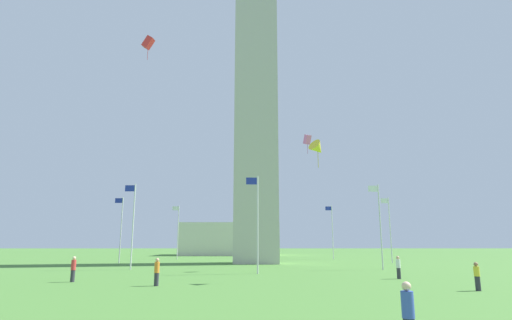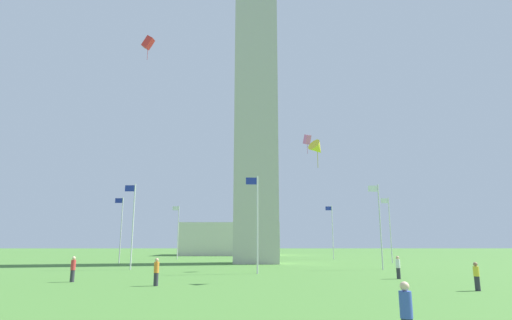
% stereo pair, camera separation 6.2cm
% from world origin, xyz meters
% --- Properties ---
extents(ground_plane, '(260.00, 260.00, 0.00)m').
position_xyz_m(ground_plane, '(0.00, 0.00, 0.00)').
color(ground_plane, '#477A33').
extents(obelisk_monument, '(5.84, 5.84, 53.07)m').
position_xyz_m(obelisk_monument, '(0.00, 0.00, 26.54)').
color(obelisk_monument, '#B7B2A8').
rests_on(obelisk_monument, ground).
extents(flagpole_n, '(1.12, 0.14, 8.65)m').
position_xyz_m(flagpole_n, '(17.97, 0.00, 4.72)').
color(flagpole_n, silver).
rests_on(flagpole_n, ground).
extents(flagpole_ne, '(1.12, 0.14, 8.65)m').
position_xyz_m(flagpole_ne, '(12.73, 12.67, 4.72)').
color(flagpole_ne, silver).
rests_on(flagpole_ne, ground).
extents(flagpole_e, '(1.12, 0.14, 8.65)m').
position_xyz_m(flagpole_e, '(0.06, 17.92, 4.72)').
color(flagpole_e, silver).
rests_on(flagpole_e, ground).
extents(flagpole_se, '(1.12, 0.14, 8.65)m').
position_xyz_m(flagpole_se, '(-12.61, 12.67, 4.72)').
color(flagpole_se, silver).
rests_on(flagpole_se, ground).
extents(flagpole_s, '(1.12, 0.14, 8.65)m').
position_xyz_m(flagpole_s, '(-17.86, 0.00, 4.72)').
color(flagpole_s, silver).
rests_on(flagpole_s, ground).
extents(flagpole_sw, '(1.12, 0.14, 8.65)m').
position_xyz_m(flagpole_sw, '(-12.61, -12.67, 4.72)').
color(flagpole_sw, silver).
rests_on(flagpole_sw, ground).
extents(flagpole_w, '(1.12, 0.14, 8.65)m').
position_xyz_m(flagpole_w, '(0.06, -17.92, 4.72)').
color(flagpole_w, silver).
rests_on(flagpole_w, ground).
extents(flagpole_nw, '(1.12, 0.14, 8.65)m').
position_xyz_m(flagpole_nw, '(12.73, -12.67, 4.72)').
color(flagpole_nw, silver).
rests_on(flagpole_nw, ground).
extents(person_blue_shirt, '(0.32, 0.32, 1.71)m').
position_xyz_m(person_blue_shirt, '(-3.56, 43.64, 0.85)').
color(person_blue_shirt, '#2D2D38').
rests_on(person_blue_shirt, ground).
extents(person_red_shirt, '(0.32, 0.32, 1.73)m').
position_xyz_m(person_red_shirt, '(12.96, 25.31, 0.86)').
color(person_red_shirt, '#2D2D38').
rests_on(person_red_shirt, ground).
extents(person_yellow_shirt, '(0.32, 0.32, 1.59)m').
position_xyz_m(person_yellow_shirt, '(-12.38, 30.73, 0.79)').
color(person_yellow_shirt, '#2D2D38').
rests_on(person_yellow_shirt, ground).
extents(person_white_shirt, '(0.32, 0.32, 1.68)m').
position_xyz_m(person_white_shirt, '(-10.58, 23.10, 0.83)').
color(person_white_shirt, '#2D2D38').
rests_on(person_white_shirt, ground).
extents(person_orange_shirt, '(0.32, 0.32, 1.71)m').
position_xyz_m(person_orange_shirt, '(6.53, 27.93, 0.85)').
color(person_orange_shirt, '#2D2D38').
rests_on(person_orange_shirt, ground).
extents(kite_red_box, '(1.42, 0.96, 2.76)m').
position_xyz_m(kite_red_box, '(11.91, 13.68, 24.11)').
color(kite_red_box, red).
extents(kite_yellow_delta, '(1.71, 1.65, 2.14)m').
position_xyz_m(kite_yellow_delta, '(-4.43, 25.10, 9.57)').
color(kite_yellow_delta, yellow).
extents(kite_pink_box, '(0.88, 1.00, 2.09)m').
position_xyz_m(kite_pink_box, '(-5.30, 13.28, 13.31)').
color(kite_pink_box, pink).
extents(distant_building, '(20.41, 12.53, 6.67)m').
position_xyz_m(distant_building, '(5.23, -34.34, 3.34)').
color(distant_building, beige).
rests_on(distant_building, ground).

